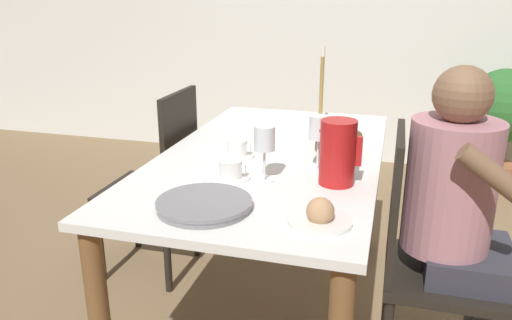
% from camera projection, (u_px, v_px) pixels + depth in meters
% --- Properties ---
extents(ground_plane, '(20.00, 20.00, 0.00)m').
position_uv_depth(ground_plane, '(270.00, 309.00, 2.33)').
color(ground_plane, '#7F6647').
extents(wall_back, '(10.00, 0.06, 2.60)m').
position_uv_depth(wall_back, '(342.00, 6.00, 4.09)').
color(wall_back, white).
rests_on(wall_back, ground_plane).
extents(dining_table, '(0.89, 1.62, 0.77)m').
position_uv_depth(dining_table, '(271.00, 178.00, 2.12)').
color(dining_table, white).
rests_on(dining_table, ground_plane).
extents(chair_person_side, '(0.42, 0.42, 0.96)m').
position_uv_depth(chair_person_side, '(424.00, 257.00, 1.79)').
color(chair_person_side, black).
rests_on(chair_person_side, ground_plane).
extents(chair_opposite, '(0.42, 0.42, 0.96)m').
position_uv_depth(chair_opposite, '(160.00, 180.00, 2.52)').
color(chair_opposite, black).
rests_on(chair_opposite, ground_plane).
extents(person_seated, '(0.39, 0.41, 1.19)m').
position_uv_depth(person_seated, '(459.00, 207.00, 1.71)').
color(person_seated, '#33333D').
rests_on(person_seated, ground_plane).
extents(red_pitcher, '(0.15, 0.13, 0.23)m').
position_uv_depth(red_pitcher, '(338.00, 152.00, 1.72)').
color(red_pitcher, red).
rests_on(red_pitcher, dining_table).
extents(wine_glass_water, '(0.07, 0.07, 0.21)m').
position_uv_depth(wine_glass_water, '(319.00, 130.00, 1.85)').
color(wine_glass_water, white).
rests_on(wine_glass_water, dining_table).
extents(wine_glass_juice, '(0.07, 0.07, 0.20)m').
position_uv_depth(wine_glass_juice, '(264.00, 142.00, 1.74)').
color(wine_glass_juice, white).
rests_on(wine_glass_juice, dining_table).
extents(teacup_near_person, '(0.14, 0.14, 0.07)m').
position_uv_depth(teacup_near_person, '(231.00, 171.00, 1.80)').
color(teacup_near_person, white).
rests_on(teacup_near_person, dining_table).
extents(teacup_across, '(0.14, 0.14, 0.07)m').
position_uv_depth(teacup_across, '(237.00, 149.00, 2.05)').
color(teacup_across, white).
rests_on(teacup_across, dining_table).
extents(serving_tray, '(0.30, 0.30, 0.03)m').
position_uv_depth(serving_tray, '(204.00, 205.00, 1.55)').
color(serving_tray, gray).
rests_on(serving_tray, dining_table).
extents(bread_plate, '(0.19, 0.19, 0.08)m').
position_uv_depth(bread_plate, '(320.00, 216.00, 1.45)').
color(bread_plate, white).
rests_on(bread_plate, dining_table).
extents(fruit_bowl, '(0.20, 0.20, 0.13)m').
position_uv_depth(fruit_bowl, '(338.00, 139.00, 2.12)').
color(fruit_bowl, brown).
rests_on(fruit_bowl, dining_table).
extents(candlestick_tall, '(0.06, 0.06, 0.39)m').
position_uv_depth(candlestick_tall, '(321.00, 92.00, 2.55)').
color(candlestick_tall, olive).
rests_on(candlestick_tall, dining_table).
extents(potted_plant, '(0.54, 0.54, 0.90)m').
position_uv_depth(potted_plant, '(503.00, 113.00, 3.63)').
color(potted_plant, '#A8603D').
rests_on(potted_plant, ground_plane).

